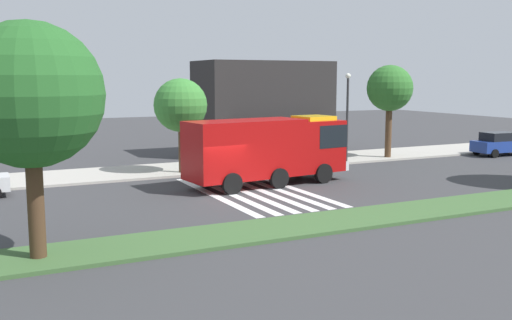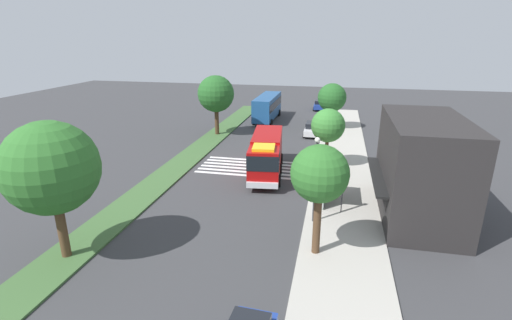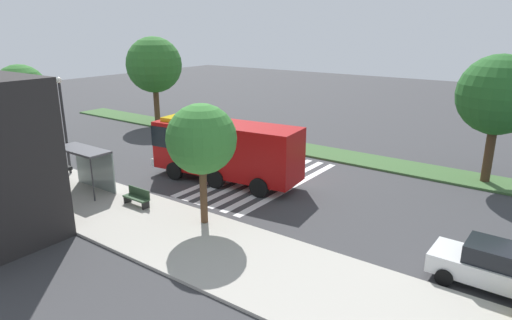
% 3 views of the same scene
% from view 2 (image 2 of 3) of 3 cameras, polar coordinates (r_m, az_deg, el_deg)
% --- Properties ---
extents(ground_plane, '(120.00, 120.00, 0.00)m').
position_cam_2_polar(ground_plane, '(38.49, 0.20, -0.35)').
color(ground_plane, '#38383A').
extents(sidewalk, '(60.00, 5.25, 0.14)m').
position_cam_2_polar(sidewalk, '(37.73, 12.95, -1.13)').
color(sidewalk, '#ADA89E').
rests_on(sidewalk, ground_plane).
extents(median_strip, '(60.00, 3.00, 0.14)m').
position_cam_2_polar(median_strip, '(40.56, -10.06, 0.46)').
color(median_strip, '#3D6033').
rests_on(median_strip, ground_plane).
extents(crosswalk, '(4.95, 10.59, 0.01)m').
position_cam_2_polar(crosswalk, '(36.97, -0.32, -1.15)').
color(crosswalk, silver).
rests_on(crosswalk, ground_plane).
extents(fire_truck, '(9.68, 3.70, 3.70)m').
position_cam_2_polar(fire_truck, '(34.33, 1.55, 0.92)').
color(fire_truck, '#A50C0C').
rests_on(fire_truck, ground_plane).
extents(parked_car_west, '(4.24, 2.06, 1.63)m').
position_cam_2_polar(parked_car_west, '(66.59, 9.62, 8.26)').
color(parked_car_west, navy).
rests_on(parked_car_west, ground_plane).
extents(parked_car_mid, '(4.30, 2.06, 1.69)m').
position_cam_2_polar(parked_car_mid, '(49.09, 8.51, 4.68)').
color(parked_car_mid, silver).
rests_on(parked_car_mid, ground_plane).
extents(transit_bus, '(10.21, 2.93, 3.69)m').
position_cam_2_polar(transit_bus, '(57.22, 1.72, 8.19)').
color(transit_bus, navy).
rests_on(transit_bus, ground_plane).
extents(bus_stop_shelter, '(3.50, 1.40, 2.46)m').
position_cam_2_polar(bus_stop_shelter, '(29.31, 11.07, -2.99)').
color(bus_stop_shelter, '#4C4C51').
rests_on(bus_stop_shelter, sidewalk).
extents(bench_near_shelter, '(1.60, 0.50, 0.90)m').
position_cam_2_polar(bench_near_shelter, '(33.51, 11.12, -2.59)').
color(bench_near_shelter, '#2D472D').
rests_on(bench_near_shelter, sidewalk).
extents(street_lamp, '(0.36, 0.36, 6.03)m').
position_cam_2_polar(street_lamp, '(25.33, 9.04, -1.95)').
color(street_lamp, '#2D2D30').
rests_on(street_lamp, sidewalk).
extents(storefront_building, '(10.09, 5.85, 7.11)m').
position_cam_2_polar(storefront_building, '(28.70, 23.80, -1.20)').
color(storefront_building, '#282626').
rests_on(storefront_building, ground_plane).
extents(sidewalk_tree_far_west, '(3.82, 3.82, 6.12)m').
position_cam_2_polar(sidewalk_tree_far_west, '(52.27, 11.45, 9.23)').
color(sidewalk_tree_far_west, '#47301E').
rests_on(sidewalk_tree_far_west, sidewalk).
extents(sidewalk_tree_west, '(3.22, 3.22, 5.70)m').
position_cam_2_polar(sidewalk_tree_west, '(36.52, 10.87, 5.13)').
color(sidewalk_tree_west, '#513823').
rests_on(sidewalk_tree_west, sidewalk).
extents(sidewalk_tree_center, '(3.30, 3.30, 6.63)m').
position_cam_2_polar(sidewalk_tree_center, '(21.19, 9.64, -2.23)').
color(sidewalk_tree_center, '#513823').
rests_on(sidewalk_tree_center, sidewalk).
extents(median_tree_far_west, '(4.59, 4.59, 7.50)m').
position_cam_2_polar(median_tree_far_west, '(48.22, -6.10, 9.92)').
color(median_tree_far_west, '#47301E').
rests_on(median_tree_far_west, median_strip).
extents(median_tree_west, '(5.18, 5.18, 8.05)m').
position_cam_2_polar(median_tree_west, '(23.22, -28.66, -1.11)').
color(median_tree_west, '#513823').
rests_on(median_tree_west, median_strip).
extents(fire_hydrant, '(0.28, 0.28, 0.70)m').
position_cam_2_polar(fire_hydrant, '(50.06, 10.52, 4.40)').
color(fire_hydrant, gold).
rests_on(fire_hydrant, sidewalk).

